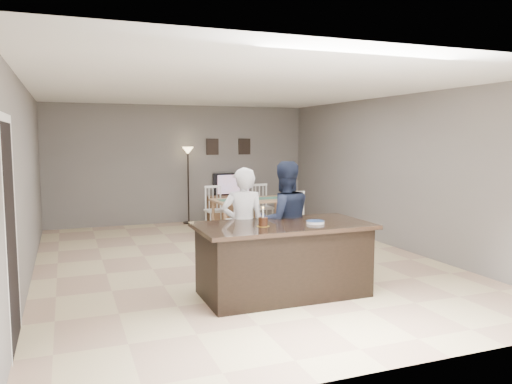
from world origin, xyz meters
name	(u,v)px	position (x,y,z in m)	size (l,w,h in m)	color
floor	(237,261)	(0.00, 0.00, 0.00)	(8.00, 8.00, 0.00)	tan
room_shell	(236,156)	(0.00, 0.00, 1.68)	(8.00, 8.00, 8.00)	slate
kitchen_island	(283,259)	(0.00, -1.80, 0.45)	(2.15, 1.10, 0.90)	black
tv_console	(234,208)	(1.20, 3.77, 0.30)	(1.20, 0.40, 0.60)	brown
television	(233,184)	(1.20, 3.84, 0.86)	(0.91, 0.12, 0.53)	black
tv_screen_glow	(234,184)	(1.20, 3.76, 0.87)	(0.78, 0.78, 0.00)	#DD5118
picture_frames	(229,147)	(1.15, 3.98, 1.75)	(1.10, 0.02, 0.38)	black
doorway	(10,214)	(-2.99, -2.30, 1.26)	(0.00, 2.10, 2.65)	black
woman	(243,227)	(-0.33, -1.25, 0.79)	(0.57, 0.38, 1.58)	silver
man	(284,222)	(0.26, -1.25, 0.82)	(0.80, 0.62, 1.65)	#161D31
birthday_cake	(263,222)	(-0.30, -1.88, 0.96)	(0.15, 0.15, 0.24)	yellow
plate_stack	(315,222)	(0.37, -1.94, 0.92)	(0.23, 0.23, 0.04)	white
dining_table	(252,205)	(0.98, 1.94, 0.61)	(1.60, 1.82, 0.95)	#A28157
floor_lamp	(188,164)	(0.11, 3.77, 1.36)	(0.26, 0.26, 1.75)	black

